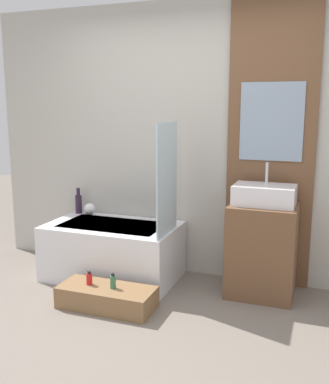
{
  "coord_description": "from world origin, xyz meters",
  "views": [
    {
      "loc": [
        1.27,
        -2.55,
        1.66
      ],
      "look_at": [
        0.07,
        0.69,
        0.98
      ],
      "focal_mm": 42.0,
      "sensor_mm": 36.0,
      "label": 1
    }
  ],
  "objects": [
    {
      "name": "wooden_step_bench",
      "position": [
        -0.38,
        0.53,
        0.09
      ],
      "size": [
        0.8,
        0.34,
        0.18
      ],
      "primitive_type": "cube",
      "color": "olive",
      "rests_on": "ground_plane"
    },
    {
      "name": "vase_tall_dark",
      "position": [
        -1.17,
        1.45,
        0.64
      ],
      "size": [
        0.07,
        0.07,
        0.27
      ],
      "color": "#2D1E33",
      "rests_on": "bathtub"
    },
    {
      "name": "wall_tiled_back",
      "position": [
        0.0,
        1.58,
        1.3
      ],
      "size": [
        4.2,
        0.06,
        2.6
      ],
      "primitive_type": "cube",
      "color": "#B7B2A8",
      "rests_on": "ground_plane"
    },
    {
      "name": "vanity_cabinet",
      "position": [
        0.77,
        1.26,
        0.41
      ],
      "size": [
        0.57,
        0.5,
        0.81
      ],
      "primitive_type": "cube",
      "color": "brown",
      "rests_on": "ground_plane"
    },
    {
      "name": "glass_shower_screen",
      "position": [
        -0.04,
        1.05,
        1.02
      ],
      "size": [
        0.01,
        0.49,
        0.98
      ],
      "primitive_type": "cube",
      "color": "silver",
      "rests_on": "bathtub"
    },
    {
      "name": "bottle_soap_secondary",
      "position": [
        -0.32,
        0.53,
        0.24
      ],
      "size": [
        0.05,
        0.05,
        0.13
      ],
      "color": "#38704C",
      "rests_on": "wooden_step_bench"
    },
    {
      "name": "sink",
      "position": [
        0.77,
        1.26,
        0.9
      ],
      "size": [
        0.52,
        0.34,
        0.35
      ],
      "color": "white",
      "rests_on": "vanity_cabinet"
    },
    {
      "name": "wall_wood_accent",
      "position": [
        0.77,
        1.53,
        1.31
      ],
      "size": [
        0.78,
        0.04,
        2.6
      ],
      "color": "brown",
      "rests_on": "ground_plane"
    },
    {
      "name": "bathtub",
      "position": [
        -0.63,
        1.16,
        0.27
      ],
      "size": [
        1.25,
        0.74,
        0.53
      ],
      "color": "white",
      "rests_on": "ground_plane"
    },
    {
      "name": "ground_plane",
      "position": [
        0.0,
        0.0,
        0.0
      ],
      "size": [
        12.0,
        12.0,
        0.0
      ],
      "primitive_type": "plane",
      "color": "slate"
    },
    {
      "name": "vase_round_light",
      "position": [
        -1.03,
        1.42,
        0.59
      ],
      "size": [
        0.12,
        0.12,
        0.12
      ],
      "primitive_type": "sphere",
      "color": "white",
      "rests_on": "bathtub"
    },
    {
      "name": "bottle_soap_primary",
      "position": [
        -0.54,
        0.53,
        0.23
      ],
      "size": [
        0.05,
        0.05,
        0.12
      ],
      "color": "red",
      "rests_on": "wooden_step_bench"
    }
  ]
}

